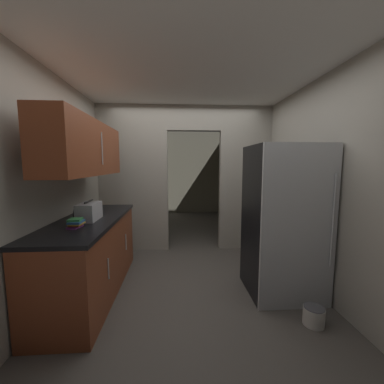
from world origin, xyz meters
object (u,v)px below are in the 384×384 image
Objects in this scene: refrigerator at (283,221)px; paint_can at (314,316)px; boombox at (89,212)px; book_stack at (76,223)px.

refrigerator is 1.00m from paint_can.
boombox is 2.57m from paint_can.
paint_can is (2.31, -0.67, -0.92)m from boombox.
refrigerator is 8.92× the size of paint_can.
boombox is at bearing 163.85° from paint_can.
paint_can is at bearing -8.51° from book_stack.
refrigerator is 2.29m from book_stack.
boombox is 0.33m from book_stack.
boombox is 1.79× the size of paint_can.
boombox is at bearing 87.22° from book_stack.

